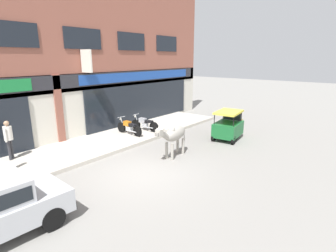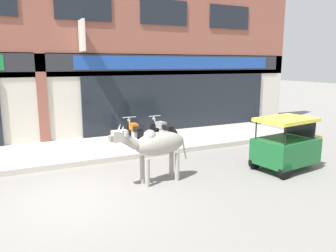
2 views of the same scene
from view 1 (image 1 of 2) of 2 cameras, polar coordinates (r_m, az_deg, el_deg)
name	(u,v)px [view 1 (image 1 of 2)]	position (r m, az deg, el deg)	size (l,w,h in m)	color
ground_plane	(138,173)	(9.95, -6.46, -10.20)	(90.00, 90.00, 0.00)	gray
sidewalk	(80,149)	(12.70, -18.54, -4.87)	(19.00, 3.12, 0.17)	#B7AFA3
shop_building	(51,61)	(13.61, -24.17, 12.76)	(23.00, 1.40, 8.45)	#8E5142
cow	(174,135)	(11.11, 1.28, -1.87)	(2.15, 0.63, 1.61)	#9E998E
auto_rickshaw	(229,127)	(14.02, 13.04, -0.20)	(2.06, 1.37, 1.52)	black
motorcycle_0	(129,127)	(14.14, -8.46, -0.28)	(0.52, 1.81, 0.88)	black
motorcycle_1	(145,124)	(14.78, -5.09, 0.48)	(0.52, 1.81, 0.88)	black
pedestrian	(8,136)	(12.18, -31.43, -1.85)	(0.38, 0.38, 1.60)	#2D2D33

